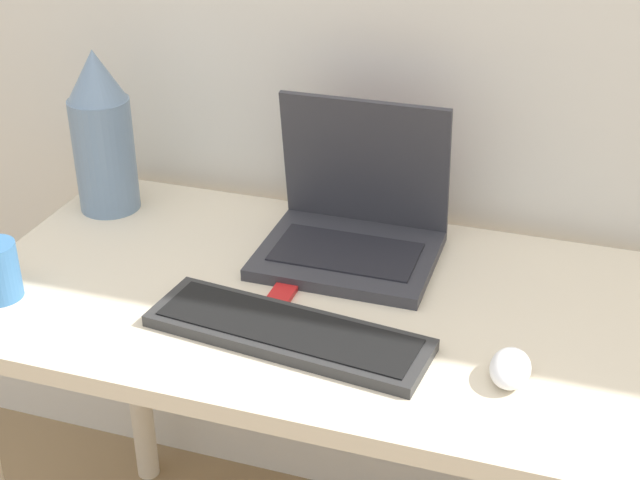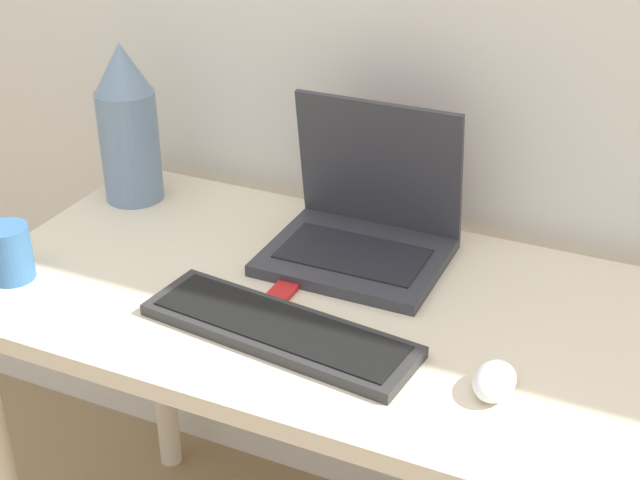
{
  "view_description": "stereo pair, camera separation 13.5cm",
  "coord_description": "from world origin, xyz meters",
  "px_view_note": "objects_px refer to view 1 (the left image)",
  "views": [
    {
      "loc": [
        0.39,
        -0.83,
        1.48
      ],
      "look_at": [
        0.02,
        0.3,
        0.84
      ],
      "focal_mm": 50.0,
      "sensor_mm": 36.0,
      "label": 1
    },
    {
      "loc": [
        0.51,
        -0.78,
        1.48
      ],
      "look_at": [
        0.02,
        0.3,
        0.84
      ],
      "focal_mm": 50.0,
      "sensor_mm": 36.0,
      "label": 2
    }
  ],
  "objects_px": {
    "keyboard": "(288,332)",
    "vase": "(102,133)",
    "laptop": "(354,222)",
    "mouse": "(510,368)",
    "mp3_player": "(281,296)"
  },
  "relations": [
    {
      "from": "mouse",
      "to": "keyboard",
      "type": "bearing_deg",
      "value": 179.76
    },
    {
      "from": "laptop",
      "to": "mouse",
      "type": "distance_m",
      "value": 0.41
    },
    {
      "from": "keyboard",
      "to": "vase",
      "type": "bearing_deg",
      "value": 146.88
    },
    {
      "from": "laptop",
      "to": "mouse",
      "type": "bearing_deg",
      "value": -43.1
    },
    {
      "from": "keyboard",
      "to": "laptop",
      "type": "bearing_deg",
      "value": 86.18
    },
    {
      "from": "keyboard",
      "to": "mouse",
      "type": "bearing_deg",
      "value": -0.24
    },
    {
      "from": "mouse",
      "to": "vase",
      "type": "xyz_separation_m",
      "value": [
        -0.78,
        0.3,
        0.13
      ]
    },
    {
      "from": "keyboard",
      "to": "vase",
      "type": "xyz_separation_m",
      "value": [
        -0.46,
        0.3,
        0.14
      ]
    },
    {
      "from": "vase",
      "to": "mouse",
      "type": "bearing_deg",
      "value": -21.16
    },
    {
      "from": "laptop",
      "to": "vase",
      "type": "bearing_deg",
      "value": 177.55
    },
    {
      "from": "mouse",
      "to": "vase",
      "type": "relative_size",
      "value": 0.28
    },
    {
      "from": "mouse",
      "to": "mp3_player",
      "type": "xyz_separation_m",
      "value": [
        -0.37,
        0.1,
        -0.02
      ]
    },
    {
      "from": "laptop",
      "to": "mp3_player",
      "type": "height_order",
      "value": "laptop"
    },
    {
      "from": "keyboard",
      "to": "vase",
      "type": "relative_size",
      "value": 1.43
    },
    {
      "from": "mp3_player",
      "to": "vase",
      "type": "bearing_deg",
      "value": 153.82
    }
  ]
}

